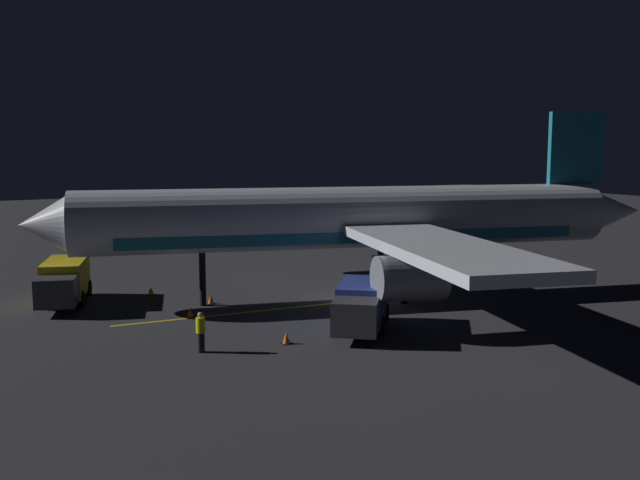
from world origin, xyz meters
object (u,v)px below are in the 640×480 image
Objects in this scene: catering_truck at (361,307)px; airliner at (360,221)px; traffic_cone_near_left at (151,291)px; baggage_truck at (64,282)px; ground_crew_worker at (201,332)px; traffic_cone_under_wing at (286,338)px; traffic_cone_far at (211,300)px; traffic_cone_near_right at (190,313)px.

airliner is at bearing -33.43° from catering_truck.
catering_truck is 10.43× the size of traffic_cone_near_left.
baggage_truck is at bearing 39.55° from catering_truck.
traffic_cone_under_wing is (-0.68, -3.73, -0.64)m from ground_crew_worker.
traffic_cone_far is at bearing -152.65° from traffic_cone_near_left.
baggage_truck reaches higher than traffic_cone_near_right.
baggage_truck is at bearing 65.57° from airliner.
ground_crew_worker is at bearing 115.88° from airliner.
airliner is at bearing -123.98° from traffic_cone_near_left.
traffic_cone_near_left is 1.00× the size of traffic_cone_far.
traffic_cone_under_wing is (-13.34, -1.89, 0.00)m from traffic_cone_near_left.
catering_truck is 9.94m from traffic_cone_far.
baggage_truck is 12.01× the size of traffic_cone_far.
traffic_cone_far is at bearing 23.11° from catering_truck.
ground_crew_worker is 3.16× the size of traffic_cone_under_wing.
traffic_cone_near_right is at bearing 179.74° from traffic_cone_near_left.
ground_crew_worker is 3.16× the size of traffic_cone_far.
traffic_cone_near_right is (6.11, -1.81, -0.64)m from ground_crew_worker.
airliner is 12.94m from traffic_cone_near_left.
baggage_truck is 3.80× the size of ground_crew_worker.
traffic_cone_near_right is 1.00× the size of traffic_cone_far.
ground_crew_worker is at bearing 79.59° from traffic_cone_under_wing.
traffic_cone_near_right is 1.00× the size of traffic_cone_under_wing.
traffic_cone_near_left is (6.84, 10.15, -4.20)m from airliner.
traffic_cone_under_wing is at bearing -164.23° from traffic_cone_near_right.
catering_truck is 14.48m from traffic_cone_near_left.
baggage_truck is at bearing 59.90° from traffic_cone_far.
airliner is 20.60× the size of ground_crew_worker.
baggage_truck is 14.97m from traffic_cone_under_wing.
catering_truck reaches higher than ground_crew_worker.
airliner is 65.16× the size of traffic_cone_far.
ground_crew_worker reaches higher than traffic_cone_far.
catering_truck is 4.20m from traffic_cone_under_wing.
traffic_cone_under_wing is at bearing -171.94° from traffic_cone_near_left.
traffic_cone_near_right is at bearing 88.36° from airliner.
ground_crew_worker is (-5.82, 11.99, -3.57)m from airliner.
catering_truck reaches higher than traffic_cone_far.
baggage_truck is at bearing 90.21° from traffic_cone_near_left.
traffic_cone_near_right is 7.06m from traffic_cone_under_wing.
traffic_cone_under_wing is (-6.79, -1.92, 0.00)m from traffic_cone_near_right.
airliner reaches higher than traffic_cone_near_right.
airliner is 65.16× the size of traffic_cone_near_right.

